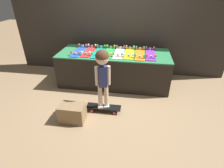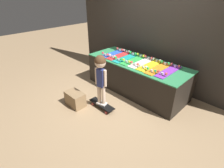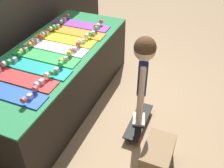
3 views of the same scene
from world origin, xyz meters
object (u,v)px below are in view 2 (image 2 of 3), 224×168
(skateboard_white_on_rack, at_px, (142,62))
(skateboard_orange_on_rack, at_px, (158,68))
(skateboard_teal_on_rack, at_px, (126,58))
(skateboard_on_floor, at_px, (102,105))
(storage_box, at_px, (75,99))
(skateboard_red_on_rack, at_px, (120,55))
(skateboard_blue_on_rack, at_px, (113,53))
(skateboard_purple_on_rack, at_px, (169,71))
(skateboard_yellow_on_rack, at_px, (150,65))
(skateboard_green_on_rack, at_px, (134,60))
(child, at_px, (101,71))

(skateboard_white_on_rack, bearing_deg, skateboard_orange_on_rack, -2.58)
(skateboard_teal_on_rack, relative_size, skateboard_on_floor, 1.26)
(skateboard_orange_on_rack, distance_m, storage_box, 1.80)
(skateboard_teal_on_rack, distance_m, skateboard_white_on_rack, 0.43)
(skateboard_red_on_rack, height_order, skateboard_on_floor, skateboard_red_on_rack)
(skateboard_blue_on_rack, xyz_separation_m, skateboard_orange_on_rack, (1.29, 0.01, 0.00))
(skateboard_red_on_rack, height_order, skateboard_purple_on_rack, same)
(skateboard_yellow_on_rack, distance_m, skateboard_on_floor, 1.31)
(skateboard_green_on_rack, distance_m, skateboard_on_floor, 1.25)
(skateboard_green_on_rack, bearing_deg, skateboard_white_on_rack, 2.28)
(skateboard_orange_on_rack, relative_size, storage_box, 1.86)
(skateboard_blue_on_rack, xyz_separation_m, skateboard_purple_on_rack, (1.50, 0.04, 0.00))
(skateboard_white_on_rack, bearing_deg, skateboard_blue_on_rack, -177.72)
(skateboard_green_on_rack, xyz_separation_m, skateboard_white_on_rack, (0.21, 0.01, 0.00))
(skateboard_teal_on_rack, distance_m, skateboard_yellow_on_rack, 0.64)
(skateboard_blue_on_rack, bearing_deg, skateboard_orange_on_rack, 0.66)
(skateboard_orange_on_rack, bearing_deg, skateboard_white_on_rack, 177.42)
(skateboard_blue_on_rack, bearing_deg, skateboard_purple_on_rack, 1.66)
(skateboard_blue_on_rack, height_order, skateboard_orange_on_rack, same)
(child, xyz_separation_m, storage_box, (-0.45, -0.32, -0.66))
(skateboard_white_on_rack, bearing_deg, storage_box, -112.79)
(skateboard_white_on_rack, distance_m, skateboard_purple_on_rack, 0.64)
(skateboard_green_on_rack, relative_size, skateboard_purple_on_rack, 1.00)
(skateboard_teal_on_rack, relative_size, child, 0.74)
(skateboard_purple_on_rack, bearing_deg, skateboard_yellow_on_rack, -179.41)
(skateboard_white_on_rack, bearing_deg, skateboard_teal_on_rack, -175.55)
(skateboard_red_on_rack, relative_size, skateboard_orange_on_rack, 1.00)
(skateboard_blue_on_rack, relative_size, skateboard_yellow_on_rack, 1.00)
(skateboard_on_floor, bearing_deg, skateboard_green_on_rack, 94.23)
(storage_box, bearing_deg, child, 35.58)
(skateboard_teal_on_rack, xyz_separation_m, skateboard_green_on_rack, (0.21, 0.02, 0.00))
(child, height_order, storage_box, child)
(skateboard_yellow_on_rack, distance_m, skateboard_purple_on_rack, 0.43)
(storage_box, bearing_deg, skateboard_green_on_rack, 74.99)
(skateboard_orange_on_rack, height_order, storage_box, skateboard_orange_on_rack)
(child, bearing_deg, skateboard_green_on_rack, 79.39)
(skateboard_white_on_rack, height_order, skateboard_yellow_on_rack, same)
(skateboard_white_on_rack, xyz_separation_m, skateboard_purple_on_rack, (0.64, 0.01, 0.00))
(storage_box, bearing_deg, skateboard_red_on_rack, 92.35)
(skateboard_blue_on_rack, distance_m, skateboard_orange_on_rack, 1.29)
(skateboard_purple_on_rack, xyz_separation_m, skateboard_on_floor, (-0.78, -1.08, -0.65))
(skateboard_green_on_rack, distance_m, storage_box, 1.55)
(skateboard_on_floor, bearing_deg, skateboard_red_on_rack, 115.51)
(skateboard_red_on_rack, bearing_deg, skateboard_orange_on_rack, -0.55)
(skateboard_orange_on_rack, bearing_deg, skateboard_green_on_rack, 179.04)
(skateboard_purple_on_rack, xyz_separation_m, storage_box, (-1.23, -1.40, -0.58))
(skateboard_green_on_rack, relative_size, skateboard_white_on_rack, 1.00)
(skateboard_green_on_rack, bearing_deg, storage_box, -105.01)
(skateboard_blue_on_rack, distance_m, skateboard_on_floor, 1.42)
(skateboard_red_on_rack, relative_size, skateboard_purple_on_rack, 1.00)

